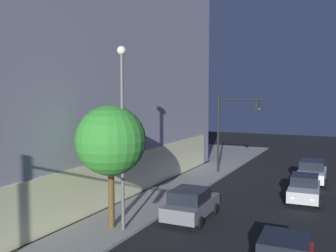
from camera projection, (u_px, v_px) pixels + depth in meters
traffic_light_far_corner at (231, 121)px, 31.80m from camera, size 0.55×3.90×6.81m
street_lamp_sidewalk at (122, 118)px, 17.97m from camera, size 0.44×0.44×8.96m
sidewalk_tree at (111, 141)px, 18.39m from camera, size 3.49×3.49×6.14m
car_grey at (191, 204)px, 20.38m from camera, size 4.28×2.25×1.71m
car_silver at (304, 188)px, 23.91m from camera, size 4.22×2.20×1.66m
car_white at (312, 172)px, 29.00m from camera, size 4.13×2.24×1.72m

